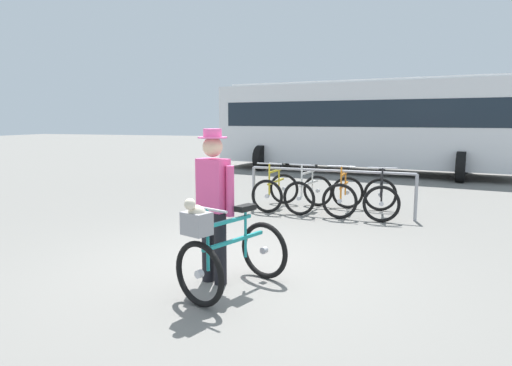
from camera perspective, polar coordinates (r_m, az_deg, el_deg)
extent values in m
plane|color=slate|center=(5.63, -2.83, -10.75)|extent=(80.00, 80.00, 0.00)
cylinder|color=#99999E|center=(9.13, -0.29, -0.62)|extent=(0.06, 0.06, 0.85)
cylinder|color=#99999E|center=(8.49, 19.85, -1.79)|extent=(0.06, 0.06, 0.85)
cylinder|color=#99999E|center=(8.62, 9.47, 1.58)|extent=(3.15, 0.28, 0.05)
torus|color=black|center=(9.64, 3.60, -0.74)|extent=(0.66, 0.12, 0.66)
cylinder|color=#B7B7BC|center=(9.64, 3.60, -0.74)|extent=(0.08, 0.07, 0.08)
torus|color=black|center=(8.70, 1.43, -1.71)|extent=(0.66, 0.12, 0.66)
cylinder|color=#B7B7BC|center=(8.70, 1.43, -1.71)|extent=(0.08, 0.07, 0.08)
cube|color=yellow|center=(9.14, 2.58, 0.19)|extent=(0.12, 0.92, 0.04)
cube|color=yellow|center=(9.06, 2.48, 1.56)|extent=(0.09, 0.61, 0.04)
cylinder|color=yellow|center=(9.30, 2.97, 0.64)|extent=(0.03, 0.03, 0.55)
cube|color=black|center=(9.27, 2.98, 2.33)|extent=(0.14, 0.25, 0.06)
cylinder|color=yellow|center=(8.76, 1.72, 0.45)|extent=(0.03, 0.03, 0.63)
cylinder|color=#B7B7BC|center=(8.73, 1.73, 2.50)|extent=(0.52, 0.07, 0.03)
torus|color=black|center=(9.44, 7.94, -1.00)|extent=(0.66, 0.21, 0.66)
cylinder|color=#B7B7BC|center=(9.44, 7.94, -1.00)|extent=(0.09, 0.08, 0.08)
torus|color=black|center=(8.50, 5.54, -1.97)|extent=(0.66, 0.21, 0.66)
cylinder|color=#B7B7BC|center=(8.50, 5.54, -1.97)|extent=(0.09, 0.08, 0.08)
cube|color=silver|center=(8.93, 6.83, -0.04)|extent=(0.21, 0.91, 0.04)
cube|color=silver|center=(8.86, 6.73, 1.36)|extent=(0.15, 0.61, 0.04)
cylinder|color=silver|center=(9.10, 7.25, 0.42)|extent=(0.03, 0.03, 0.55)
cube|color=black|center=(9.06, 7.29, 2.14)|extent=(0.16, 0.26, 0.06)
cylinder|color=silver|center=(8.56, 5.88, 0.23)|extent=(0.03, 0.03, 0.63)
cylinder|color=#B7B7BC|center=(8.53, 5.92, 2.33)|extent=(0.52, 0.13, 0.03)
torus|color=black|center=(9.32, 11.66, -1.21)|extent=(0.66, 0.11, 0.66)
cylinder|color=#B7B7BC|center=(9.32, 11.66, -1.21)|extent=(0.08, 0.07, 0.08)
torus|color=black|center=(8.32, 10.68, -2.30)|extent=(0.66, 0.11, 0.66)
cylinder|color=#B7B7BC|center=(8.32, 10.68, -2.30)|extent=(0.08, 0.07, 0.08)
cube|color=orange|center=(8.78, 11.24, -0.28)|extent=(0.07, 0.92, 0.04)
cube|color=orange|center=(8.70, 11.23, 1.14)|extent=(0.06, 0.61, 0.04)
cylinder|color=orange|center=(8.96, 11.42, 0.20)|extent=(0.03, 0.03, 0.55)
cube|color=black|center=(8.92, 11.47, 1.95)|extent=(0.13, 0.24, 0.06)
cylinder|color=orange|center=(8.39, 10.87, -0.04)|extent=(0.03, 0.03, 0.63)
cylinder|color=#B7B7BC|center=(8.35, 10.93, 2.10)|extent=(0.52, 0.05, 0.03)
torus|color=black|center=(9.22, 15.66, -1.44)|extent=(0.66, 0.13, 0.66)
cylinder|color=#B7B7BC|center=(9.22, 15.66, -1.44)|extent=(0.08, 0.07, 0.08)
torus|color=black|center=(8.22, 15.80, -2.60)|extent=(0.66, 0.13, 0.66)
cylinder|color=#B7B7BC|center=(8.22, 15.80, -2.60)|extent=(0.08, 0.07, 0.08)
cube|color=black|center=(8.69, 15.78, -0.53)|extent=(0.09, 0.92, 0.04)
cube|color=black|center=(8.61, 15.85, 0.91)|extent=(0.07, 0.61, 0.04)
cylinder|color=black|center=(8.86, 15.77, -0.03)|extent=(0.03, 0.03, 0.55)
cube|color=black|center=(8.83, 15.84, 1.73)|extent=(0.13, 0.25, 0.06)
cylinder|color=black|center=(8.29, 15.87, -0.31)|extent=(0.03, 0.03, 0.63)
cylinder|color=#B7B7BC|center=(8.25, 15.95, 1.86)|extent=(0.52, 0.06, 0.03)
torus|color=black|center=(5.17, 1.04, -8.64)|extent=(0.63, 0.30, 0.66)
cylinder|color=#B7B7BC|center=(5.17, 1.04, -8.64)|extent=(0.10, 0.09, 0.08)
torus|color=black|center=(4.45, -7.30, -11.52)|extent=(0.63, 0.30, 0.66)
cylinder|color=#B7B7BC|center=(4.45, -7.30, -11.52)|extent=(0.10, 0.09, 0.08)
cube|color=teal|center=(4.73, -2.82, -7.41)|extent=(0.38, 0.87, 0.04)
cube|color=teal|center=(4.64, -3.26, -4.85)|extent=(0.26, 0.58, 0.04)
cylinder|color=teal|center=(4.85, -1.36, -6.39)|extent=(0.03, 0.03, 0.55)
cube|color=black|center=(4.79, -1.37, -3.21)|extent=(0.20, 0.27, 0.06)
cylinder|color=teal|center=(4.44, -6.22, -7.29)|extent=(0.03, 0.03, 0.63)
cylinder|color=#B7B7BC|center=(4.36, -6.28, -3.31)|extent=(0.49, 0.22, 0.03)
cube|color=gray|center=(4.29, -7.62, -5.16)|extent=(0.32, 0.28, 0.22)
ellipsoid|color=beige|center=(4.27, -7.65, -3.85)|extent=(0.23, 0.22, 0.16)
sphere|color=beige|center=(4.20, -8.49, -2.69)|extent=(0.11, 0.11, 0.11)
cylinder|color=black|center=(5.09, -6.18, -8.00)|extent=(0.14, 0.14, 0.82)
cylinder|color=black|center=(4.98, -4.62, -8.35)|extent=(0.14, 0.14, 0.82)
cube|color=#E54C8C|center=(4.89, -5.52, -0.27)|extent=(0.39, 0.29, 0.58)
cylinder|color=#E54C8C|center=(5.05, -7.25, -0.59)|extent=(0.09, 0.09, 0.55)
cylinder|color=#E54C8C|center=(4.77, -3.35, -1.06)|extent=(0.09, 0.09, 0.55)
sphere|color=beige|center=(4.84, -5.59, 4.65)|extent=(0.22, 0.22, 0.22)
cylinder|color=#E05999|center=(4.84, -5.60, 5.83)|extent=(0.32, 0.32, 0.02)
cylinder|color=#E05999|center=(4.84, -5.61, 6.42)|extent=(0.20, 0.20, 0.09)
cube|color=silver|center=(15.84, 13.40, 7.35)|extent=(10.28, 4.20, 2.70)
cube|color=#19232D|center=(15.84, 13.44, 8.61)|extent=(9.50, 4.08, 0.84)
cube|color=silver|center=(15.89, 13.57, 12.36)|extent=(9.25, 3.78, 0.08)
cylinder|color=black|center=(15.87, 0.66, 3.23)|extent=(0.40, 0.93, 0.90)
cylinder|color=black|center=(18.13, 4.23, 3.83)|extent=(0.40, 0.93, 0.90)
cylinder|color=black|center=(14.19, 24.80, 1.88)|extent=(0.40, 0.93, 0.90)
cylinder|color=black|center=(16.68, 25.23, 2.69)|extent=(0.40, 0.93, 0.90)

